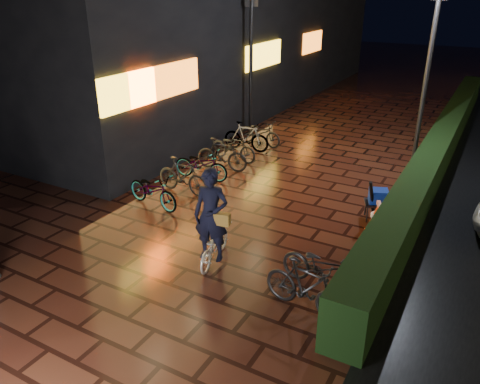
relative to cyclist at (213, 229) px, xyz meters
The scene contains 9 objects.
ground 1.02m from the cyclist, 115.84° to the left, with size 80.00×80.00×0.00m, color #381911.
hedge 9.14m from the cyclist, 70.87° to the left, with size 0.70×20.00×1.00m, color black.
lamp_post_hedge 8.06m from the cyclist, 72.11° to the left, with size 0.47×0.25×4.97m.
lamp_post_sf 8.90m from the cyclist, 113.28° to the left, with size 0.44×0.19×4.66m.
cyclist is the anchor object (origin of this frame).
traffic_barrier 3.45m from the cyclist, 36.04° to the left, with size 1.10×1.89×0.78m.
cart_assembly 4.11m from the cyclist, 55.76° to the left, with size 0.70×0.75×1.07m.
parked_bikes_storefront 5.07m from the cyclist, 120.69° to the left, with size 1.84×6.41×0.95m.
parked_bikes_hedge 2.18m from the cyclist, ahead, with size 1.69×1.51×0.95m.
Camera 1 is at (4.61, -7.25, 5.00)m, focal length 35.00 mm.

